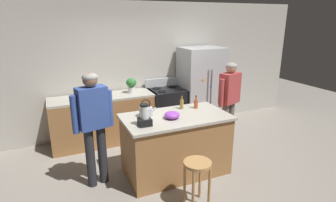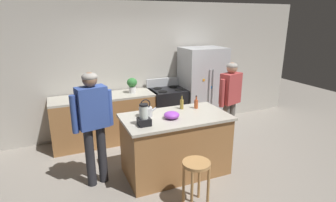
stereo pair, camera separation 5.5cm
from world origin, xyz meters
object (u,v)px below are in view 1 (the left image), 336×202
object	(u,v)px
bottle_cooking_sauce	(196,104)
person_by_island_left	(93,119)
blender_appliance	(145,117)
bottle_vinegar	(182,104)
stove_range	(167,110)
tea_kettle	(146,111)
potted_plant	(131,84)
mixing_bowl	(172,115)
kitchen_island	(176,144)
refrigerator	(201,89)
person_by_sink_right	(229,95)
bar_stool	(197,171)

from	to	relation	value
bottle_cooking_sauce	person_by_island_left	bearing A→B (deg)	-178.81
blender_appliance	bottle_vinegar	xyz separation A→B (m)	(0.78, 0.44, -0.04)
stove_range	tea_kettle	xyz separation A→B (m)	(-0.95, -1.37, 0.54)
potted_plant	tea_kettle	distance (m)	1.41
potted_plant	mixing_bowl	xyz separation A→B (m)	(0.14, -1.63, -0.12)
kitchen_island	refrigerator	distance (m)	2.04
person_by_island_left	potted_plant	bearing A→B (deg)	55.41
blender_appliance	tea_kettle	size ratio (longest dim) A/B	1.11
person_by_sink_right	blender_appliance	bearing A→B (deg)	-158.84
refrigerator	stove_range	world-z (taller)	refrigerator
person_by_sink_right	bar_stool	distance (m)	2.13
refrigerator	stove_range	size ratio (longest dim) A/B	1.58
person_by_sink_right	bottle_vinegar	world-z (taller)	person_by_sink_right
refrigerator	person_by_island_left	size ratio (longest dim) A/B	1.06
refrigerator	bottle_vinegar	distance (m)	1.66
stove_range	mixing_bowl	bearing A→B (deg)	-111.30
stove_range	person_by_island_left	world-z (taller)	person_by_island_left
bar_stool	tea_kettle	world-z (taller)	tea_kettle
stove_range	blender_appliance	size ratio (longest dim) A/B	3.70
bottle_cooking_sauce	tea_kettle	world-z (taller)	tea_kettle
blender_appliance	mixing_bowl	world-z (taller)	blender_appliance
stove_range	tea_kettle	bearing A→B (deg)	-124.69
bar_stool	mixing_bowl	size ratio (longest dim) A/B	2.72
kitchen_island	stove_range	bearing A→B (deg)	71.09
person_by_sink_right	blender_appliance	world-z (taller)	person_by_sink_right
bottle_vinegar	tea_kettle	bearing A→B (deg)	-170.58
person_by_sink_right	person_by_island_left	bearing A→B (deg)	-170.77
blender_appliance	tea_kettle	distance (m)	0.36
potted_plant	blender_appliance	xyz separation A→B (m)	(-0.32, -1.72, -0.05)
mixing_bowl	tea_kettle	size ratio (longest dim) A/B	0.84
stove_range	blender_appliance	distance (m)	2.10
bar_stool	potted_plant	distance (m)	2.49
person_by_sink_right	bottle_cooking_sauce	xyz separation A→B (m)	(-0.95, -0.39, 0.07)
bar_stool	bottle_vinegar	bearing A→B (deg)	73.69
person_by_island_left	tea_kettle	distance (m)	0.77
bar_stool	bottle_cooking_sauce	bearing A→B (deg)	62.13
mixing_bowl	tea_kettle	distance (m)	0.40
kitchen_island	bar_stool	size ratio (longest dim) A/B	2.57
potted_plant	kitchen_island	bearing A→B (deg)	-81.24
kitchen_island	tea_kettle	xyz separation A→B (m)	(-0.43, 0.15, 0.55)
kitchen_island	blender_appliance	size ratio (longest dim) A/B	5.30
refrigerator	potted_plant	xyz separation A→B (m)	(-1.56, 0.05, 0.23)
blender_appliance	mixing_bowl	distance (m)	0.47
refrigerator	stove_range	distance (m)	0.89
refrigerator	potted_plant	world-z (taller)	refrigerator
bottle_cooking_sauce	mixing_bowl	size ratio (longest dim) A/B	0.93
refrigerator	bar_stool	world-z (taller)	refrigerator
refrigerator	stove_range	xyz separation A→B (m)	(-0.80, 0.02, -0.40)
bar_stool	bottle_vinegar	world-z (taller)	bottle_vinegar
kitchen_island	stove_range	xyz separation A→B (m)	(0.52, 1.52, 0.01)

